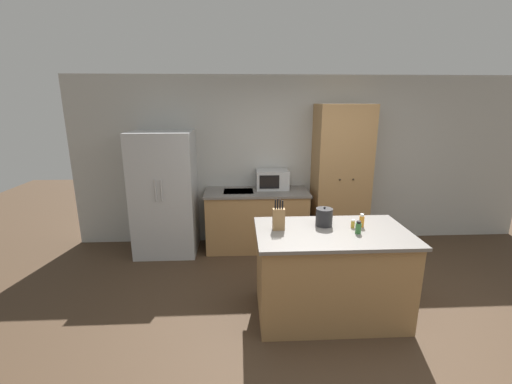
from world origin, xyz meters
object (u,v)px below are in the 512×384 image
(refrigerator, at_px, (165,193))
(spice_bottle_short_red, at_px, (362,221))
(microwave, at_px, (272,179))
(kettle, at_px, (324,217))
(pantry_cabinet, at_px, (340,178))
(spice_bottle_amber_oil, at_px, (358,228))
(knife_block, at_px, (279,218))
(spice_bottle_tall_dark, at_px, (353,224))

(refrigerator, relative_size, spice_bottle_short_red, 12.73)
(microwave, distance_m, kettle, 1.77)
(microwave, height_order, spice_bottle_short_red, microwave)
(refrigerator, relative_size, pantry_cabinet, 0.83)
(refrigerator, xyz_separation_m, spice_bottle_short_red, (2.36, -1.61, 0.11))
(spice_bottle_short_red, bearing_deg, kettle, 171.01)
(spice_bottle_amber_oil, xyz_separation_m, kettle, (-0.29, 0.24, 0.03))
(refrigerator, xyz_separation_m, spice_bottle_amber_oil, (2.27, -1.79, 0.10))
(spice_bottle_amber_oil, relative_size, kettle, 0.61)
(pantry_cabinet, height_order, knife_block, pantry_cabinet)
(pantry_cabinet, xyz_separation_m, spice_bottle_short_red, (-0.27, -1.69, -0.08))
(knife_block, bearing_deg, microwave, 86.45)
(microwave, height_order, kettle, microwave)
(pantry_cabinet, height_order, microwave, pantry_cabinet)
(kettle, bearing_deg, knife_block, -169.44)
(spice_bottle_tall_dark, relative_size, spice_bottle_short_red, 0.61)
(knife_block, xyz_separation_m, kettle, (0.49, 0.09, -0.03))
(spice_bottle_short_red, distance_m, kettle, 0.39)
(spice_bottle_short_red, bearing_deg, spice_bottle_amber_oil, -118.62)
(kettle, bearing_deg, pantry_cabinet, 68.28)
(spice_bottle_tall_dark, bearing_deg, refrigerator, 144.31)
(pantry_cabinet, bearing_deg, refrigerator, -178.28)
(knife_block, distance_m, spice_bottle_amber_oil, 0.79)
(pantry_cabinet, relative_size, microwave, 4.44)
(pantry_cabinet, relative_size, spice_bottle_amber_oil, 16.95)
(pantry_cabinet, distance_m, spice_bottle_short_red, 1.71)
(spice_bottle_tall_dark, relative_size, spice_bottle_amber_oil, 0.68)
(spice_bottle_tall_dark, height_order, spice_bottle_amber_oil, spice_bottle_amber_oil)
(spice_bottle_tall_dark, bearing_deg, microwave, 110.16)
(pantry_cabinet, height_order, spice_bottle_short_red, pantry_cabinet)
(spice_bottle_tall_dark, bearing_deg, kettle, 164.75)
(knife_block, bearing_deg, spice_bottle_amber_oil, -10.61)
(spice_bottle_tall_dark, bearing_deg, knife_block, -178.99)
(knife_block, bearing_deg, refrigerator, 132.20)
(pantry_cabinet, distance_m, microwave, 1.03)
(pantry_cabinet, relative_size, kettle, 10.34)
(spice_bottle_amber_oil, bearing_deg, refrigerator, 141.75)
(refrigerator, bearing_deg, knife_block, -47.80)
(microwave, relative_size, spice_bottle_amber_oil, 3.81)
(pantry_cabinet, xyz_separation_m, knife_block, (-1.14, -1.72, -0.03))
(knife_block, xyz_separation_m, spice_bottle_tall_dark, (0.78, 0.01, -0.08))
(spice_bottle_tall_dark, bearing_deg, pantry_cabinet, 78.00)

